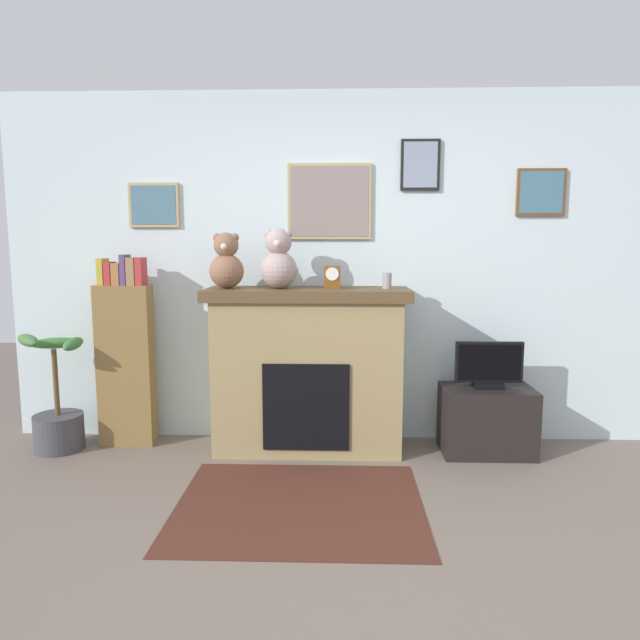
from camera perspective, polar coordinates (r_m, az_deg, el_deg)
ground_plane at (r=2.76m, az=3.96°, el=-25.16°), size 12.00×12.00×0.00m
back_wall at (r=4.32m, az=3.15°, el=5.17°), size 5.20×0.15×2.60m
fireplace at (r=4.11m, az=-1.24°, el=-4.93°), size 1.44×0.56×1.18m
bookshelf at (r=4.43m, az=-18.97°, el=-3.60°), size 0.40×0.16×1.42m
potted_plant at (r=4.58m, az=-24.91°, el=-8.45°), size 0.49×0.52×0.87m
tv_stand at (r=4.28m, az=16.43°, el=-9.66°), size 0.64×0.40×0.48m
television at (r=4.18m, az=16.64°, el=-4.51°), size 0.47×0.14×0.33m
area_rug at (r=3.43m, az=-2.08°, el=-18.09°), size 1.42×1.18×0.01m
candle_jar at (r=4.01m, az=6.77°, el=3.95°), size 0.06×0.06×0.11m
mantel_clock at (r=3.99m, az=1.24°, el=4.33°), size 0.11×0.09×0.16m
teddy_bear_cream at (r=4.07m, az=-9.40°, el=5.64°), size 0.24×0.24×0.39m
teddy_bear_grey at (r=4.01m, az=-4.19°, el=5.88°), size 0.26×0.26×0.42m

